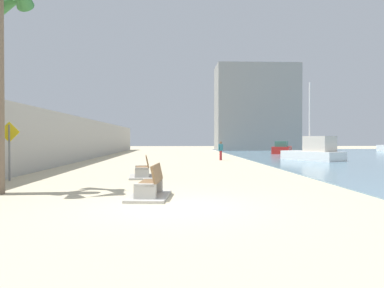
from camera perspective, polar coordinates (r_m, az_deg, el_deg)
ground_plane at (r=27.62m, az=-2.76°, el=-2.78°), size 120.00×120.00×0.00m
seawall at (r=28.61m, az=-17.97°, el=0.70°), size 0.80×64.00×3.39m
bench_near at (r=11.05m, az=-6.40°, el=-6.95°), size 1.28×2.19×0.98m
bench_far at (r=16.78m, az=-7.53°, el=-4.30°), size 1.29×2.19×0.98m
person_walking at (r=30.09m, az=4.40°, el=-0.82°), size 0.42×0.38×1.53m
boat_mid_bay at (r=30.87m, az=18.15°, el=-1.07°), size 3.97×5.41×6.18m
boat_outer at (r=44.75m, az=13.57°, el=-0.70°), size 3.80×6.09×1.41m
pedestrian_sign at (r=16.99m, az=-26.06°, el=-0.00°), size 0.85×0.08×2.43m
harbor_building at (r=57.03m, az=9.73°, el=5.41°), size 12.00×6.00×12.63m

